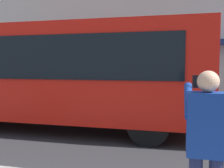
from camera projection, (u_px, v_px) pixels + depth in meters
ground_plane at (162, 133)px, 7.29m from camera, size 60.00×60.00×0.00m
red_bus at (52, 72)px, 7.77m from camera, size 9.05×2.54×3.08m
pedestrian_photographer at (207, 140)px, 2.66m from camera, size 0.53×0.52×1.70m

